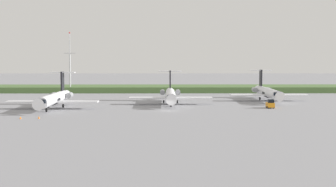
{
  "coord_description": "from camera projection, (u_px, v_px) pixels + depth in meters",
  "views": [
    {
      "loc": [
        -1.07,
        -116.12,
        12.78
      ],
      "look_at": [
        0.0,
        15.94,
        3.0
      ],
      "focal_mm": 51.67,
      "sensor_mm": 36.0,
      "label": 1
    }
  ],
  "objects": [
    {
      "name": "ground_plane",
      "position": [
        168.0,
        100.0,
        146.67
      ],
      "size": [
        500.0,
        500.0,
        0.0
      ],
      "primitive_type": "plane",
      "color": "gray"
    },
    {
      "name": "grass_berm",
      "position": [
        167.0,
        89.0,
        183.84
      ],
      "size": [
        320.0,
        20.0,
        2.12
      ],
      "primitive_type": "cube",
      "color": "#4C6B38",
      "rests_on": "ground"
    },
    {
      "name": "regional_jet_nearest",
      "position": [
        54.0,
        98.0,
        122.16
      ],
      "size": [
        22.81,
        31.0,
        9.0
      ],
      "color": "white",
      "rests_on": "ground"
    },
    {
      "name": "regional_jet_second",
      "position": [
        171.0,
        95.0,
        133.79
      ],
      "size": [
        22.81,
        31.0,
        9.0
      ],
      "color": "white",
      "rests_on": "ground"
    },
    {
      "name": "regional_jet_third",
      "position": [
        268.0,
        92.0,
        144.39
      ],
      "size": [
        22.81,
        31.0,
        9.0
      ],
      "color": "white",
      "rests_on": "ground"
    },
    {
      "name": "antenna_mast",
      "position": [
        70.0,
        68.0,
        176.38
      ],
      "size": [
        4.4,
        0.5,
        22.11
      ],
      "color": "#B2B2B7",
      "rests_on": "ground"
    },
    {
      "name": "baggage_tug",
      "position": [
        270.0,
        104.0,
        122.68
      ],
      "size": [
        1.72,
        3.2,
        2.3
      ],
      "color": "orange",
      "rests_on": "ground"
    },
    {
      "name": "safety_cone_front_marker",
      "position": [
        20.0,
        118.0,
        100.98
      ],
      "size": [
        0.44,
        0.44,
        0.55
      ],
      "primitive_type": "cone",
      "color": "orange",
      "rests_on": "ground"
    },
    {
      "name": "safety_cone_mid_marker",
      "position": [
        39.0,
        117.0,
        101.53
      ],
      "size": [
        0.44,
        0.44,
        0.55
      ],
      "primitive_type": "cone",
      "color": "orange",
      "rests_on": "ground"
    }
  ]
}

